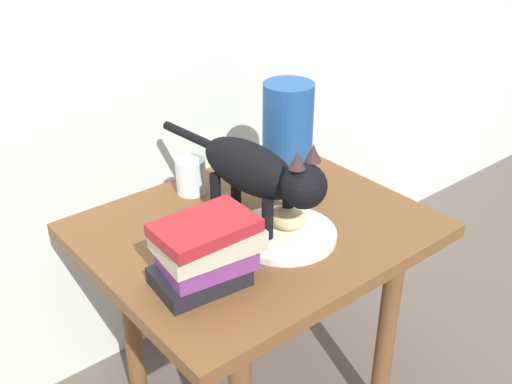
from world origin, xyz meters
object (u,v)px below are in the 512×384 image
green_vase (287,135)px  candle_jar (191,178)px  bread_roll (287,218)px  plate (284,234)px  cat (259,172)px  book_stack (205,251)px  side_table (256,255)px

green_vase → candle_jar: size_ratio=2.98×
bread_roll → green_vase: bearing=48.6°
plate → green_vase: bearing=47.2°
plate → bread_roll: bearing=24.2°
cat → bread_roll: bearing=-62.6°
book_stack → bread_roll: bearing=7.6°
green_vase → candle_jar: 0.25m
book_stack → candle_jar: book_stack is taller
cat → book_stack: (-0.20, -0.09, -0.06)m
cat → book_stack: bearing=-156.3°
plate → green_vase: green_vase is taller
candle_jar → cat: bearing=-84.3°
bread_roll → cat: 0.11m
plate → candle_jar: bearing=97.8°
plate → green_vase: size_ratio=0.86×
book_stack → candle_jar: (0.18, 0.31, -0.03)m
green_vase → side_table: bearing=-150.6°
cat → book_stack: cat is taller
cat → green_vase: green_vase is taller
side_table → green_vase: green_vase is taller
cat → green_vase: (0.18, 0.11, -0.01)m
cat → candle_jar: cat is taller
bread_roll → book_stack: size_ratio=0.40×
green_vase → book_stack: bearing=-152.1°
candle_jar → book_stack: bearing=-119.7°
bread_roll → candle_jar: candle_jar is taller
side_table → green_vase: 0.29m
plate → book_stack: size_ratio=1.09×
side_table → book_stack: bearing=-153.5°
plate → cat: bearing=105.2°
side_table → plate: plate is taller
book_stack → plate: bearing=6.6°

